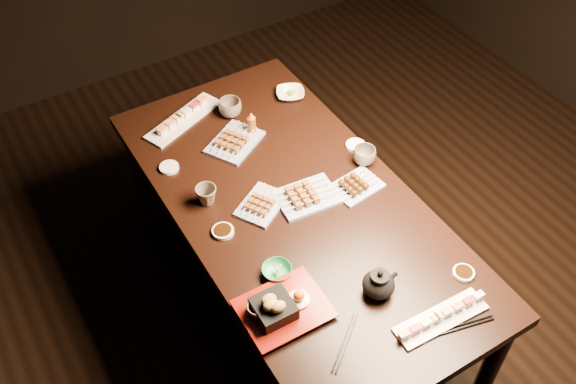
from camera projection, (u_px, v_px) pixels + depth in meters
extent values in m
plane|color=black|center=(387.00, 313.00, 3.11)|extent=(5.00, 5.00, 0.00)
cube|color=black|center=(294.00, 260.00, 2.86)|extent=(1.05, 1.87, 0.75)
imported|color=#319764|center=(277.00, 271.00, 2.33)|extent=(0.13, 0.13, 0.03)
imported|color=beige|center=(290.00, 94.00, 3.05)|extent=(0.18, 0.18, 0.03)
imported|color=brown|center=(258.00, 312.00, 2.19)|extent=(0.10, 0.10, 0.07)
imported|color=brown|center=(364.00, 156.00, 2.72)|extent=(0.11, 0.11, 0.08)
imported|color=brown|center=(206.00, 195.00, 2.56)|extent=(0.11, 0.11, 0.08)
imported|color=brown|center=(230.00, 108.00, 2.93)|extent=(0.13, 0.13, 0.08)
cylinder|color=brown|center=(252.00, 123.00, 2.83)|extent=(0.04, 0.04, 0.12)
cylinder|color=white|center=(223.00, 231.00, 2.47)|extent=(0.09, 0.09, 0.02)
cylinder|color=white|center=(355.00, 145.00, 2.81)|extent=(0.11, 0.11, 0.02)
cylinder|color=white|center=(463.00, 273.00, 2.34)|extent=(0.11, 0.11, 0.01)
cylinder|color=white|center=(169.00, 168.00, 2.72)|extent=(0.11, 0.11, 0.01)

